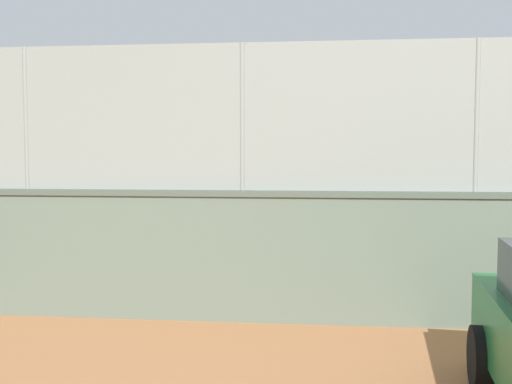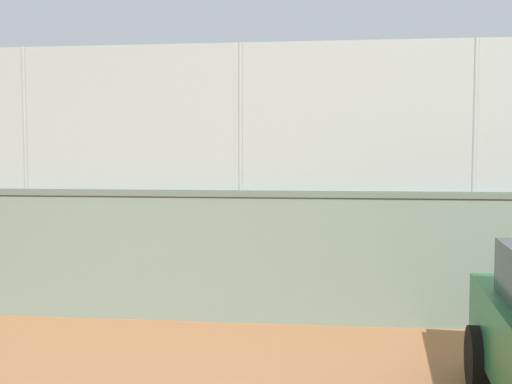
% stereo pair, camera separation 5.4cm
% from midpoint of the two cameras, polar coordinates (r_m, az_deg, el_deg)
% --- Properties ---
extents(ground_plane, '(260.00, 260.00, 0.00)m').
position_cam_midpoint_polar(ground_plane, '(19.92, 2.40, -2.82)').
color(ground_plane, '#B27247').
extents(perimeter_wall, '(27.91, 1.35, 1.78)m').
position_cam_midpoint_polar(perimeter_wall, '(8.50, -11.50, -5.69)').
color(perimeter_wall, slate).
rests_on(perimeter_wall, ground_plane).
extents(fence_panel_on_wall, '(27.41, 1.05, 1.97)m').
position_cam_midpoint_polar(fence_panel_on_wall, '(8.40, -11.67, 6.96)').
color(fence_panel_on_wall, gray).
rests_on(fence_panel_on_wall, perimeter_wall).
extents(player_crossing_court, '(0.69, 1.19, 1.46)m').
position_cam_midpoint_polar(player_crossing_court, '(13.68, 4.95, -2.26)').
color(player_crossing_court, navy).
rests_on(player_crossing_court, ground_plane).
extents(player_at_service_line, '(0.69, 1.21, 1.48)m').
position_cam_midpoint_polar(player_at_service_line, '(19.63, -6.26, -0.41)').
color(player_at_service_line, '#B2B2B2').
rests_on(player_at_service_line, ground_plane).
extents(player_foreground_swinging, '(1.10, 0.71, 1.63)m').
position_cam_midpoint_polar(player_foreground_swinging, '(18.84, 10.99, -0.32)').
color(player_foreground_swinging, '#B2B2B2').
rests_on(player_foreground_swinging, ground_plane).
extents(sports_ball, '(0.19, 0.19, 0.19)m').
position_cam_midpoint_polar(sports_ball, '(12.90, 4.41, 0.14)').
color(sports_ball, '#3399D8').
extents(courtside_bench, '(1.61, 0.44, 0.87)m').
position_cam_midpoint_polar(courtside_bench, '(9.97, 16.75, -6.91)').
color(courtside_bench, gray).
rests_on(courtside_bench, ground_plane).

